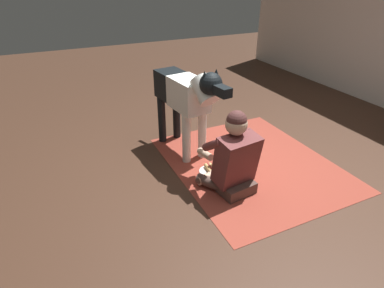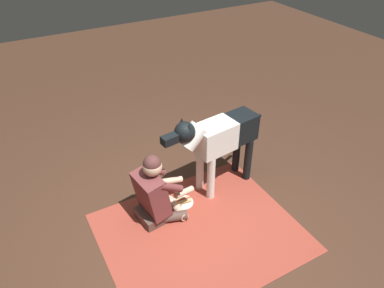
% 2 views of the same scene
% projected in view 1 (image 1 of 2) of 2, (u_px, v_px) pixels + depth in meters
% --- Properties ---
extents(ground_plane, '(14.57, 14.57, 0.00)m').
position_uv_depth(ground_plane, '(239.00, 175.00, 3.52)').
color(ground_plane, '#452B1E').
extents(area_rug, '(2.08, 1.74, 0.01)m').
position_uv_depth(area_rug, '(251.00, 163.00, 3.74)').
color(area_rug, '#9C3C2E').
rests_on(area_rug, ground).
extents(person_sitting_on_floor, '(0.68, 0.57, 0.87)m').
position_uv_depth(person_sitting_on_floor, '(233.00, 159.00, 3.15)').
color(person_sitting_on_floor, brown).
rests_on(person_sitting_on_floor, ground).
extents(large_dog, '(1.43, 0.40, 1.14)m').
position_uv_depth(large_dog, '(186.00, 96.00, 3.62)').
color(large_dog, white).
rests_on(large_dog, ground).
extents(hot_dog_on_plate, '(0.26, 0.26, 0.06)m').
position_uv_depth(hot_dog_on_plate, '(211.00, 170.00, 3.57)').
color(hot_dog_on_plate, silver).
rests_on(hot_dog_on_plate, ground).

